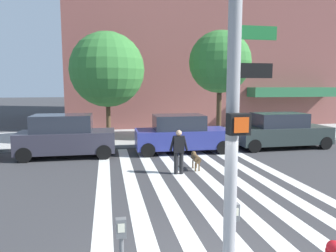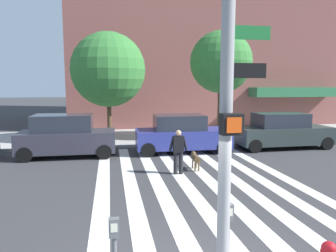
{
  "view_description": "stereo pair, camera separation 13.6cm",
  "coord_description": "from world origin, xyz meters",
  "px_view_note": "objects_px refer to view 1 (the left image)",
  "views": [
    {
      "loc": [
        -1.74,
        -4.72,
        3.25
      ],
      "look_at": [
        0.76,
        8.0,
        1.57
      ],
      "focal_mm": 33.52,
      "sensor_mm": 36.0,
      "label": 1
    },
    {
      "loc": [
        -1.61,
        -4.75,
        3.25
      ],
      "look_at": [
        0.76,
        8.0,
        1.57
      ],
      "focal_mm": 33.52,
      "sensor_mm": 36.0,
      "label": 2
    }
  ],
  "objects_px": {
    "parked_car_behind_first": "(66,136)",
    "street_tree_nearest": "(107,70)",
    "pedestrian_dog_walker": "(179,149)",
    "dog_on_leash": "(196,158)",
    "street_tree_middle": "(220,62)",
    "traffic_light_pole": "(236,65)",
    "parked_car_third_in_line": "(181,134)",
    "parked_car_fourth_in_line": "(281,131)",
    "parking_meter_second_along": "(234,234)"
  },
  "relations": [
    {
      "from": "traffic_light_pole",
      "to": "parking_meter_second_along",
      "type": "xyz_separation_m",
      "value": [
        0.14,
        0.23,
        -2.49
      ]
    },
    {
      "from": "traffic_light_pole",
      "to": "parked_car_behind_first",
      "type": "xyz_separation_m",
      "value": [
        -3.54,
        10.76,
        -2.57
      ]
    },
    {
      "from": "parked_car_fourth_in_line",
      "to": "dog_on_leash",
      "type": "xyz_separation_m",
      "value": [
        -5.56,
        -3.25,
        -0.44
      ]
    },
    {
      "from": "parked_car_third_in_line",
      "to": "street_tree_middle",
      "type": "bearing_deg",
      "value": 42.33
    },
    {
      "from": "parking_meter_second_along",
      "to": "pedestrian_dog_walker",
      "type": "xyz_separation_m",
      "value": [
        0.73,
        6.78,
        -0.1
      ]
    },
    {
      "from": "dog_on_leash",
      "to": "parked_car_fourth_in_line",
      "type": "bearing_deg",
      "value": 30.31
    },
    {
      "from": "parked_car_third_in_line",
      "to": "traffic_light_pole",
      "type": "bearing_deg",
      "value": -99.85
    },
    {
      "from": "parked_car_fourth_in_line",
      "to": "street_tree_middle",
      "type": "bearing_deg",
      "value": 133.16
    },
    {
      "from": "dog_on_leash",
      "to": "street_tree_middle",
      "type": "bearing_deg",
      "value": 62.24
    },
    {
      "from": "traffic_light_pole",
      "to": "street_tree_middle",
      "type": "relative_size",
      "value": 0.94
    },
    {
      "from": "parking_meter_second_along",
      "to": "parked_car_behind_first",
      "type": "height_order",
      "value": "parked_car_behind_first"
    },
    {
      "from": "parked_car_behind_first",
      "to": "street_tree_middle",
      "type": "height_order",
      "value": "street_tree_middle"
    },
    {
      "from": "parked_car_third_in_line",
      "to": "dog_on_leash",
      "type": "relative_size",
      "value": 4.37
    },
    {
      "from": "parked_car_third_in_line",
      "to": "parked_car_fourth_in_line",
      "type": "relative_size",
      "value": 0.94
    },
    {
      "from": "parked_car_behind_first",
      "to": "parked_car_fourth_in_line",
      "type": "distance_m",
      "value": 10.76
    },
    {
      "from": "parking_meter_second_along",
      "to": "dog_on_leash",
      "type": "xyz_separation_m",
      "value": [
        1.52,
        7.27,
        -0.59
      ]
    },
    {
      "from": "parked_car_behind_first",
      "to": "parked_car_fourth_in_line",
      "type": "bearing_deg",
      "value": -0.0
    },
    {
      "from": "parked_car_fourth_in_line",
      "to": "street_tree_middle",
      "type": "distance_m",
      "value": 5.15
    },
    {
      "from": "dog_on_leash",
      "to": "parked_car_behind_first",
      "type": "bearing_deg",
      "value": 147.99
    },
    {
      "from": "street_tree_nearest",
      "to": "dog_on_leash",
      "type": "relative_size",
      "value": 5.77
    },
    {
      "from": "parked_car_behind_first",
      "to": "traffic_light_pole",
      "type": "bearing_deg",
      "value": -71.78
    },
    {
      "from": "parking_meter_second_along",
      "to": "parked_car_behind_first",
      "type": "relative_size",
      "value": 0.32
    },
    {
      "from": "street_tree_middle",
      "to": "street_tree_nearest",
      "type": "bearing_deg",
      "value": 174.64
    },
    {
      "from": "parked_car_third_in_line",
      "to": "street_tree_nearest",
      "type": "height_order",
      "value": "street_tree_nearest"
    },
    {
      "from": "traffic_light_pole",
      "to": "street_tree_middle",
      "type": "xyz_separation_m",
      "value": [
        4.75,
        13.39,
        1.04
      ]
    },
    {
      "from": "traffic_light_pole",
      "to": "dog_on_leash",
      "type": "xyz_separation_m",
      "value": [
        1.66,
        7.51,
        -3.08
      ]
    },
    {
      "from": "parked_car_fourth_in_line",
      "to": "traffic_light_pole",
      "type": "bearing_deg",
      "value": -123.86
    },
    {
      "from": "street_tree_middle",
      "to": "pedestrian_dog_walker",
      "type": "height_order",
      "value": "street_tree_middle"
    },
    {
      "from": "traffic_light_pole",
      "to": "street_tree_nearest",
      "type": "bearing_deg",
      "value": 96.53
    },
    {
      "from": "parked_car_fourth_in_line",
      "to": "street_tree_nearest",
      "type": "bearing_deg",
      "value": 159.91
    },
    {
      "from": "street_tree_nearest",
      "to": "street_tree_middle",
      "type": "relative_size",
      "value": 0.97
    },
    {
      "from": "parking_meter_second_along",
      "to": "street_tree_middle",
      "type": "height_order",
      "value": "street_tree_middle"
    },
    {
      "from": "street_tree_nearest",
      "to": "parked_car_behind_first",
      "type": "bearing_deg",
      "value": -121.07
    },
    {
      "from": "street_tree_nearest",
      "to": "pedestrian_dog_walker",
      "type": "xyz_separation_m",
      "value": [
        2.47,
        -6.97,
        -3.18
      ]
    },
    {
      "from": "dog_on_leash",
      "to": "parked_car_third_in_line",
      "type": "bearing_deg",
      "value": 86.31
    },
    {
      "from": "traffic_light_pole",
      "to": "parking_meter_second_along",
      "type": "distance_m",
      "value": 2.51
    },
    {
      "from": "parked_car_fourth_in_line",
      "to": "pedestrian_dog_walker",
      "type": "bearing_deg",
      "value": -149.48
    },
    {
      "from": "parked_car_fourth_in_line",
      "to": "parking_meter_second_along",
      "type": "bearing_deg",
      "value": -123.93
    },
    {
      "from": "parked_car_third_in_line",
      "to": "parked_car_behind_first",
      "type": "bearing_deg",
      "value": -180.0
    },
    {
      "from": "parked_car_behind_first",
      "to": "dog_on_leash",
      "type": "distance_m",
      "value": 6.16
    },
    {
      "from": "traffic_light_pole",
      "to": "parked_car_third_in_line",
      "type": "relative_size",
      "value": 1.27
    },
    {
      "from": "parking_meter_second_along",
      "to": "street_tree_nearest",
      "type": "height_order",
      "value": "street_tree_nearest"
    },
    {
      "from": "parked_car_fourth_in_line",
      "to": "parked_car_behind_first",
      "type": "bearing_deg",
      "value": 180.0
    },
    {
      "from": "parking_meter_second_along",
      "to": "parked_car_third_in_line",
      "type": "bearing_deg",
      "value": 80.67
    },
    {
      "from": "parked_car_behind_first",
      "to": "street_tree_nearest",
      "type": "distance_m",
      "value": 4.92
    },
    {
      "from": "parked_car_third_in_line",
      "to": "parked_car_fourth_in_line",
      "type": "height_order",
      "value": "parked_car_third_in_line"
    },
    {
      "from": "pedestrian_dog_walker",
      "to": "dog_on_leash",
      "type": "height_order",
      "value": "pedestrian_dog_walker"
    },
    {
      "from": "parked_car_third_in_line",
      "to": "parked_car_fourth_in_line",
      "type": "xyz_separation_m",
      "value": [
        5.35,
        -0.0,
        -0.0
      ]
    },
    {
      "from": "parked_car_third_in_line",
      "to": "street_tree_nearest",
      "type": "xyz_separation_m",
      "value": [
        -3.47,
        3.22,
        3.23
      ]
    },
    {
      "from": "traffic_light_pole",
      "to": "street_tree_middle",
      "type": "height_order",
      "value": "street_tree_middle"
    }
  ]
}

